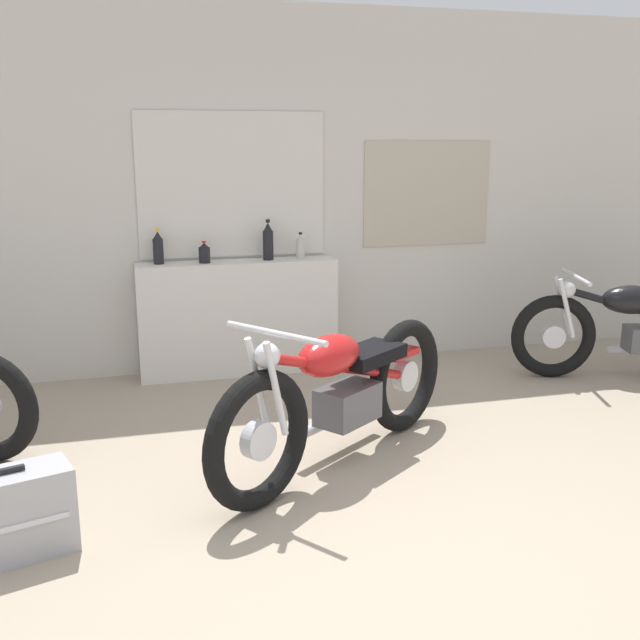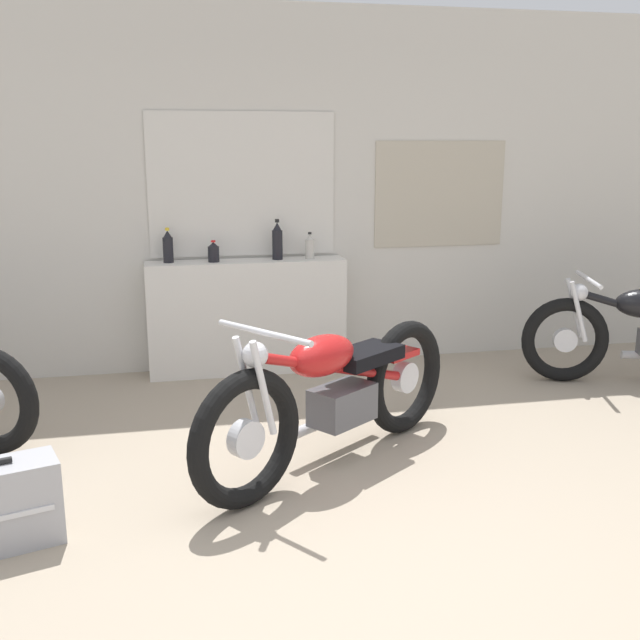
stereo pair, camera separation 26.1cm
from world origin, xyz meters
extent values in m
plane|color=gray|center=(0.00, 0.00, 0.00)|extent=(24.00, 24.00, 0.00)
cube|color=beige|center=(0.00, 3.07, 1.40)|extent=(10.00, 0.06, 2.80)
cube|color=silver|center=(-0.17, 3.04, 1.46)|extent=(1.38, 0.01, 1.04)
cube|color=beige|center=(-0.17, 3.03, 1.46)|extent=(1.44, 0.01, 1.10)
cube|color=#B2A893|center=(1.44, 3.04, 1.37)|extent=(1.10, 0.01, 0.85)
cube|color=silver|center=(-0.17, 2.89, 0.44)|extent=(1.53, 0.28, 0.89)
cylinder|color=black|center=(-0.75, 2.92, 0.98)|extent=(0.08, 0.08, 0.19)
cone|color=black|center=(-0.75, 2.92, 1.11)|extent=(0.07, 0.07, 0.05)
cylinder|color=gold|center=(-0.75, 2.92, 1.14)|extent=(0.03, 0.03, 0.02)
cylinder|color=black|center=(-0.42, 2.88, 0.95)|extent=(0.09, 0.09, 0.12)
cone|color=black|center=(-0.42, 2.88, 1.02)|extent=(0.07, 0.07, 0.03)
cylinder|color=red|center=(-0.42, 2.88, 1.05)|extent=(0.03, 0.03, 0.01)
cylinder|color=black|center=(0.08, 2.91, 1.00)|extent=(0.08, 0.08, 0.23)
cone|color=black|center=(0.08, 2.91, 1.15)|extent=(0.07, 0.07, 0.06)
cylinder|color=black|center=(0.08, 2.91, 1.19)|extent=(0.03, 0.03, 0.03)
cylinder|color=#B7B2A8|center=(0.33, 2.89, 0.96)|extent=(0.07, 0.07, 0.15)
cone|color=#B7B2A8|center=(0.33, 2.89, 1.06)|extent=(0.06, 0.06, 0.04)
cylinder|color=black|center=(0.33, 2.89, 1.09)|extent=(0.03, 0.03, 0.02)
torus|color=black|center=(2.15, 2.15, 0.32)|extent=(0.65, 0.27, 0.65)
cylinder|color=silver|center=(2.15, 2.15, 0.32)|extent=(0.19, 0.12, 0.18)
cylinder|color=silver|center=(2.20, 2.08, 0.56)|extent=(0.17, 0.08, 0.46)
cylinder|color=silver|center=(2.23, 2.19, 0.56)|extent=(0.17, 0.08, 0.46)
cylinder|color=silver|center=(2.28, 2.12, 0.79)|extent=(0.21, 0.62, 0.03)
sphere|color=silver|center=(2.23, 2.13, 0.69)|extent=(0.13, 0.13, 0.13)
torus|color=black|center=(-0.43, 0.64, 0.36)|extent=(0.64, 0.51, 0.71)
cylinder|color=silver|center=(-0.43, 0.64, 0.36)|extent=(0.20, 0.17, 0.19)
torus|color=black|center=(0.65, 1.43, 0.36)|extent=(0.64, 0.51, 0.71)
cylinder|color=silver|center=(0.65, 1.43, 0.36)|extent=(0.20, 0.17, 0.19)
cube|color=#4C4C51|center=(0.16, 1.08, 0.34)|extent=(0.43, 0.40, 0.21)
cylinder|color=#B21919|center=(0.16, 1.08, 0.55)|extent=(1.02, 0.77, 0.44)
ellipsoid|color=#B21919|center=(0.02, 0.98, 0.66)|extent=(0.51, 0.46, 0.22)
cube|color=black|center=(0.33, 1.20, 0.58)|extent=(0.51, 0.46, 0.08)
cube|color=#B21919|center=(0.59, 1.39, 0.52)|extent=(0.30, 0.27, 0.04)
cylinder|color=silver|center=(-0.34, 0.63, 0.61)|extent=(0.15, 0.13, 0.51)
cylinder|color=silver|center=(-0.41, 0.73, 0.61)|extent=(0.15, 0.13, 0.51)
cylinder|color=silver|center=(-0.32, 0.72, 0.87)|extent=(0.40, 0.54, 0.03)
sphere|color=silver|center=(-0.37, 0.69, 0.77)|extent=(0.13, 0.13, 0.13)
cylinder|color=silver|center=(0.16, 1.25, 0.20)|extent=(0.63, 0.49, 0.06)
camera|label=1|loc=(-1.03, -2.75, 1.79)|focal=42.00mm
camera|label=2|loc=(-0.77, -2.81, 1.79)|focal=42.00mm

